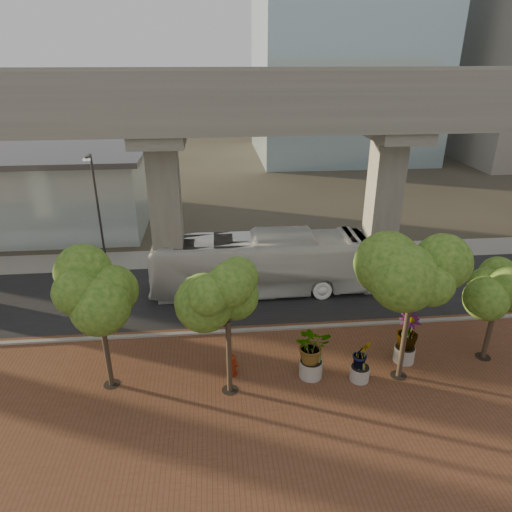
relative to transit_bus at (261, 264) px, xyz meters
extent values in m
plane|color=#322D24|center=(0.81, -2.34, -1.79)|extent=(160.00, 160.00, 0.00)
cube|color=brown|center=(0.81, -10.34, -1.76)|extent=(70.00, 13.00, 0.06)
cube|color=black|center=(0.81, -0.34, -1.77)|extent=(90.00, 8.00, 0.04)
cube|color=gray|center=(0.81, -4.34, -1.71)|extent=(70.00, 0.25, 0.16)
cube|color=gray|center=(0.81, 5.16, -1.76)|extent=(90.00, 3.00, 0.06)
cube|color=gray|center=(0.81, -1.94, 8.71)|extent=(72.00, 2.40, 1.80)
cube|color=gray|center=(0.81, 1.26, 8.71)|extent=(72.00, 2.40, 1.80)
cube|color=gray|center=(0.81, -3.04, 10.11)|extent=(72.00, 0.12, 1.00)
cube|color=gray|center=(0.81, 2.36, 10.11)|extent=(72.00, 0.12, 1.00)
cube|color=silver|center=(-19.19, 13.66, 1.21)|extent=(22.00, 12.00, 6.00)
imported|color=white|center=(0.00, 0.00, 0.00)|extent=(12.89, 3.17, 3.58)
cylinder|color=maroon|center=(-2.11, -7.69, -1.68)|extent=(0.48, 0.48, 0.11)
cylinder|color=maroon|center=(-2.11, -7.69, -1.29)|extent=(0.32, 0.32, 0.77)
sphere|color=maroon|center=(-2.11, -7.69, -0.90)|extent=(0.37, 0.37, 0.37)
cylinder|color=maroon|center=(-2.11, -7.69, -0.73)|extent=(0.11, 0.11, 0.13)
cylinder|color=maroon|center=(-2.11, -7.69, -1.22)|extent=(0.53, 0.21, 0.21)
cylinder|color=gray|center=(1.31, -8.14, -1.34)|extent=(1.01, 1.01, 0.79)
imported|color=#2D5817|center=(1.31, -8.14, -0.10)|extent=(2.25, 2.25, 1.69)
cylinder|color=gray|center=(5.81, -7.48, -1.36)|extent=(0.95, 0.95, 0.74)
imported|color=#2D5817|center=(5.81, -7.48, -0.13)|extent=(2.32, 2.32, 1.74)
cylinder|color=#9D988E|center=(3.37, -8.59, -1.41)|extent=(0.83, 0.83, 0.65)
imported|color=#2D5817|center=(3.37, -8.59, -0.39)|extent=(1.85, 1.85, 1.39)
cylinder|color=#433626|center=(-7.30, -7.88, -0.02)|extent=(0.22, 0.22, 3.42)
cylinder|color=black|center=(-7.30, -7.88, -1.73)|extent=(0.70, 0.70, 0.01)
cylinder|color=#433626|center=(-2.26, -8.73, -0.05)|extent=(0.22, 0.22, 3.37)
cylinder|color=black|center=(-2.26, -8.73, -1.73)|extent=(0.70, 0.70, 0.01)
cylinder|color=#433626|center=(5.18, -8.50, 0.01)|extent=(0.22, 0.22, 3.48)
cylinder|color=black|center=(5.18, -8.50, -1.73)|extent=(0.70, 0.70, 0.01)
cylinder|color=#433626|center=(9.63, -7.58, -0.24)|extent=(0.22, 0.22, 2.98)
cylinder|color=black|center=(9.63, -7.58, -1.73)|extent=(0.70, 0.70, 0.01)
cylinder|color=#2E2F33|center=(-9.66, 3.29, 2.07)|extent=(0.13, 0.13, 7.65)
cube|color=#2E2F33|center=(-9.66, 2.81, 5.90)|extent=(0.14, 0.96, 0.14)
cube|color=silver|center=(-9.66, 2.33, 5.80)|extent=(0.38, 0.19, 0.11)
cylinder|color=#313035|center=(8.33, 4.44, 2.15)|extent=(0.14, 0.14, 7.79)
cube|color=#313035|center=(8.33, 3.95, 6.04)|extent=(0.15, 0.97, 0.15)
cube|color=silver|center=(8.33, 3.47, 5.94)|extent=(0.39, 0.19, 0.12)
camera|label=1|loc=(-2.64, -24.04, 11.26)|focal=32.00mm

